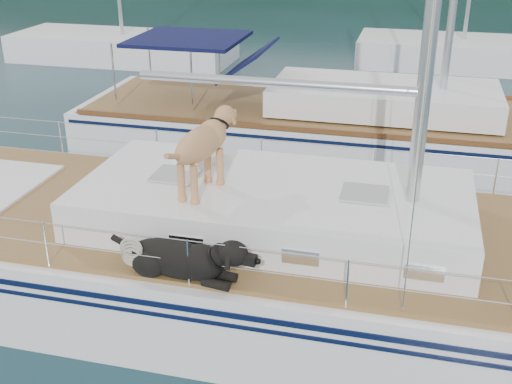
# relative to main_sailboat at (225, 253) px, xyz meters

# --- Properties ---
(ground) EXTENTS (120.00, 120.00, 0.00)m
(ground) POSITION_rel_main_sailboat_xyz_m (-0.09, 0.01, -0.68)
(ground) COLOR black
(ground) RESTS_ON ground
(main_sailboat) EXTENTS (12.00, 3.83, 14.01)m
(main_sailboat) POSITION_rel_main_sailboat_xyz_m (0.00, 0.00, 0.00)
(main_sailboat) COLOR white
(main_sailboat) RESTS_ON ground
(neighbor_sailboat) EXTENTS (11.00, 3.50, 13.30)m
(neighbor_sailboat) POSITION_rel_main_sailboat_xyz_m (0.69, 6.02, -0.06)
(neighbor_sailboat) COLOR white
(neighbor_sailboat) RESTS_ON ground
(bg_boat_west) EXTENTS (8.00, 3.00, 11.65)m
(bg_boat_west) POSITION_rel_main_sailboat_xyz_m (-8.09, 14.01, -0.24)
(bg_boat_west) COLOR white
(bg_boat_west) RESTS_ON ground
(bg_boat_center) EXTENTS (7.20, 3.00, 11.65)m
(bg_boat_center) POSITION_rel_main_sailboat_xyz_m (3.91, 16.01, -0.23)
(bg_boat_center) COLOR white
(bg_boat_center) RESTS_ON ground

